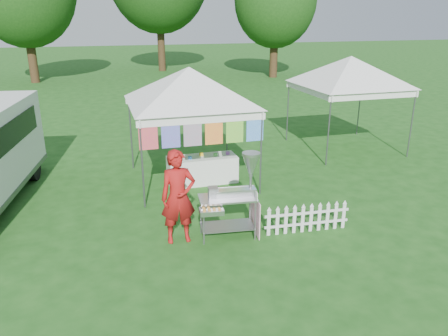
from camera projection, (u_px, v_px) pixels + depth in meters
name	position (u px, v px, depth m)	size (l,w,h in m)	color
ground	(230.00, 241.00, 8.61)	(120.00, 120.00, 0.00)	#1B4D16
canopy_main	(189.00, 67.00, 10.78)	(4.24, 4.24, 3.45)	#59595E
canopy_right	(351.00, 56.00, 13.60)	(4.24, 4.24, 3.45)	#59595E
tree_right	(276.00, 0.00, 29.46)	(5.60, 5.60, 8.42)	#322012
donut_cart	(237.00, 189.00, 8.47)	(1.31, 0.81, 1.72)	gray
vendor	(178.00, 197.00, 8.32)	(0.68, 0.44, 1.86)	#A11413
picket_fence	(307.00, 219.00, 8.88)	(1.80, 0.17, 0.56)	white
display_table	(202.00, 169.00, 11.52)	(1.80, 0.70, 0.71)	white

